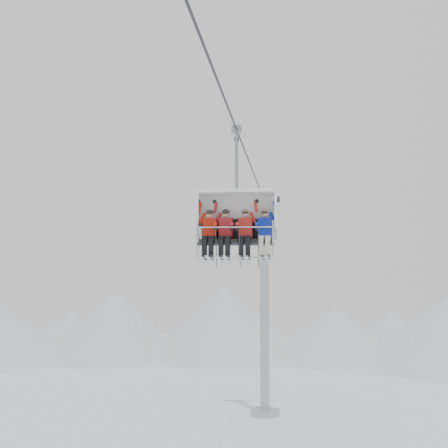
# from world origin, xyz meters

# --- Properties ---
(ridgeline) EXTENTS (72.00, 21.00, 7.00)m
(ridgeline) POSITION_xyz_m (-1.58, 42.05, 2.84)
(ridgeline) COLOR silver
(ridgeline) RESTS_ON ground
(lift_tower_right) EXTENTS (2.00, 1.80, 13.48)m
(lift_tower_right) POSITION_xyz_m (0.00, 22.00, 5.78)
(lift_tower_right) COLOR #A1A4A8
(lift_tower_right) RESTS_ON ground
(haul_cable) EXTENTS (0.06, 50.00, 0.06)m
(haul_cable) POSITION_xyz_m (0.00, 0.00, 13.30)
(haul_cable) COLOR #313137
(haul_cable) RESTS_ON lift_tower_left
(chairlift_carrier) EXTENTS (2.36, 1.17, 3.98)m
(chairlift_carrier) POSITION_xyz_m (0.00, 3.39, 10.67)
(chairlift_carrier) COLOR black
(chairlift_carrier) RESTS_ON haul_cable
(skier_far_left) EXTENTS (0.40, 1.69, 1.61)m
(skier_far_left) POSITION_xyz_m (-0.79, 3.08, 10.20)
(skier_far_left) COLOR red
(skier_far_left) RESTS_ON chairlift_carrier
(skier_center_left) EXTENTS (0.41, 1.69, 1.61)m
(skier_center_left) POSITION_xyz_m (-0.31, 3.08, 10.21)
(skier_center_left) COLOR #A41C20
(skier_center_left) RESTS_ON chairlift_carrier
(skier_center_right) EXTENTS (0.41, 1.69, 1.61)m
(skier_center_right) POSITION_xyz_m (0.27, 3.08, 10.21)
(skier_center_right) COLOR red
(skier_center_right) RESTS_ON chairlift_carrier
(skier_far_right) EXTENTS (0.40, 1.69, 1.61)m
(skier_far_right) POSITION_xyz_m (0.84, 3.08, 10.21)
(skier_far_right) COLOR #0F25AF
(skier_far_right) RESTS_ON chairlift_carrier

